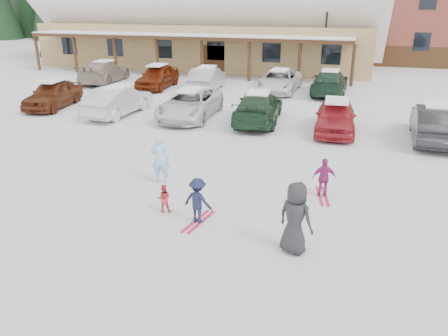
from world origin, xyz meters
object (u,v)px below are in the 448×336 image
(parked_car_4, at_px, (336,116))
(bystander_dark, at_px, (295,218))
(child_magenta, at_px, (324,178))
(adult_skier, at_px, (160,159))
(parked_car_7, at_px, (104,72))
(child_navy, at_px, (198,201))
(parked_car_3, at_px, (258,108))
(parked_car_10, at_px, (279,81))
(parked_car_11, at_px, (330,82))
(parked_car_9, at_px, (207,79))
(lamp_post, at_px, (325,33))
(parked_car_1, at_px, (118,101))
(parked_car_5, at_px, (434,123))
(parked_car_8, at_px, (158,76))
(toddler_red, at_px, (164,198))
(parked_car_0, at_px, (53,94))
(parked_car_2, at_px, (190,104))
(day_lodge, at_px, (209,19))

(parked_car_4, bearing_deg, bystander_dark, -94.05)
(child_magenta, distance_m, parked_car_4, 7.15)
(adult_skier, height_order, parked_car_7, adult_skier)
(child_navy, distance_m, parked_car_3, 10.46)
(bystander_dark, xyz_separation_m, parked_car_10, (-3.55, 18.80, -0.19))
(parked_car_11, bearing_deg, parked_car_4, 96.16)
(parked_car_9, height_order, parked_car_10, parked_car_9)
(parked_car_10, bearing_deg, lamp_post, 73.13)
(parked_car_1, distance_m, parked_car_5, 14.93)
(adult_skier, bearing_deg, parked_car_7, -65.69)
(parked_car_3, relative_size, parked_car_8, 1.11)
(lamp_post, distance_m, toddler_red, 24.59)
(parked_car_0, height_order, parked_car_2, parked_car_0)
(lamp_post, height_order, toddler_red, lamp_post)
(bystander_dark, bearing_deg, lamp_post, -62.78)
(day_lodge, distance_m, parked_car_1, 19.03)
(day_lodge, xyz_separation_m, child_navy, (9.04, -28.55, -3.31))
(parked_car_1, xyz_separation_m, parked_car_9, (2.34, 7.41, 0.02))
(child_navy, height_order, parked_car_1, parked_car_1)
(child_navy, distance_m, parked_car_0, 15.89)
(adult_skier, distance_m, child_navy, 3.05)
(lamp_post, height_order, parked_car_1, lamp_post)
(adult_skier, distance_m, parked_car_8, 16.37)
(toddler_red, distance_m, parked_car_11, 18.21)
(parked_car_7, height_order, parked_car_9, same)
(parked_car_5, bearing_deg, parked_car_7, -19.21)
(bystander_dark, distance_m, parked_car_8, 21.26)
(parked_car_1, height_order, parked_car_10, parked_car_1)
(day_lodge, distance_m, parked_car_2, 19.17)
(child_magenta, relative_size, parked_car_8, 0.27)
(toddler_red, relative_size, parked_car_7, 0.16)
(child_navy, bearing_deg, parked_car_10, -75.99)
(adult_skier, xyz_separation_m, parked_car_7, (-11.33, 15.65, -0.08))
(bystander_dark, bearing_deg, child_navy, 8.83)
(parked_car_1, bearing_deg, adult_skier, 131.00)
(parked_car_3, bearing_deg, child_magenta, 110.74)
(parked_car_4, height_order, parked_car_8, parked_car_8)
(parked_car_4, distance_m, parked_car_11, 8.49)
(parked_car_0, height_order, parked_car_3, parked_car_0)
(adult_skier, bearing_deg, parked_car_4, -135.84)
(parked_car_10, bearing_deg, parked_car_9, -167.91)
(parked_car_4, xyz_separation_m, parked_car_8, (-11.97, 7.33, 0.04))
(parked_car_2, height_order, parked_car_9, parked_car_9)
(parked_car_8, bearing_deg, bystander_dark, -59.20)
(child_navy, bearing_deg, day_lodge, -61.21)
(bystander_dark, relative_size, parked_car_7, 0.34)
(day_lodge, bearing_deg, parked_car_7, -112.18)
(parked_car_10, bearing_deg, bystander_dark, -77.35)
(parked_car_4, height_order, parked_car_10, parked_car_4)
(day_lodge, bearing_deg, child_navy, -72.43)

